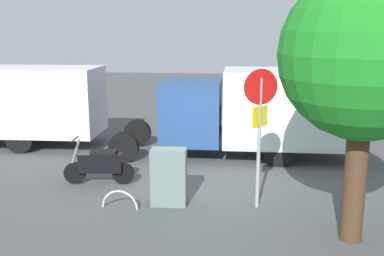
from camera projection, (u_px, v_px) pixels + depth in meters
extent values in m
plane|color=#4A4D4E|center=(191.00, 187.00, 11.21)|extent=(60.00, 60.00, 0.00)
cylinder|color=black|center=(274.00, 136.00, 14.71)|extent=(0.90, 0.26, 0.90)
cylinder|color=black|center=(279.00, 151.00, 12.86)|extent=(0.90, 0.26, 0.90)
cylinder|color=black|center=(138.00, 133.00, 15.15)|extent=(0.90, 0.26, 0.90)
cylinder|color=black|center=(124.00, 147.00, 13.30)|extent=(0.90, 0.26, 0.90)
cube|color=silver|center=(291.00, 107.00, 13.50)|extent=(4.11, 2.26, 2.26)
cube|color=navy|center=(191.00, 111.00, 13.84)|extent=(1.83, 2.12, 1.90)
cube|color=black|center=(191.00, 92.00, 13.71)|extent=(1.85, 1.97, 0.60)
cylinder|color=black|center=(43.00, 126.00, 16.13)|extent=(0.91, 0.29, 0.90)
cylinder|color=black|center=(20.00, 139.00, 14.28)|extent=(0.91, 0.29, 0.90)
cube|color=silver|center=(41.00, 100.00, 14.94)|extent=(3.99, 2.35, 2.21)
cylinder|color=black|center=(75.00, 173.00, 11.42)|extent=(0.57, 0.15, 0.56)
cylinder|color=black|center=(123.00, 173.00, 11.40)|extent=(0.57, 0.15, 0.56)
cube|color=black|center=(101.00, 163.00, 11.35)|extent=(1.13, 0.43, 0.48)
cube|color=black|center=(104.00, 153.00, 11.29)|extent=(0.66, 0.34, 0.12)
cylinder|color=slate|center=(76.00, 152.00, 11.30)|extent=(0.29, 0.10, 0.69)
cylinder|color=black|center=(75.00, 139.00, 11.23)|extent=(0.09, 0.55, 0.04)
cylinder|color=#9E9EA3|center=(259.00, 144.00, 9.65)|extent=(0.08, 0.08, 2.89)
cylinder|color=red|center=(261.00, 87.00, 9.36)|extent=(0.71, 0.32, 0.76)
cube|color=yellow|center=(260.00, 117.00, 9.50)|extent=(0.33, 0.33, 0.44)
cylinder|color=#47301E|center=(355.00, 179.00, 8.16)|extent=(0.40, 0.40, 2.41)
sphere|color=#1B7B1F|center=(365.00, 54.00, 7.68)|extent=(3.02, 3.02, 3.02)
cube|color=slate|center=(169.00, 177.00, 9.98)|extent=(0.80, 0.48, 1.30)
torus|color=#B7B7BC|center=(120.00, 208.00, 9.88)|extent=(0.85, 0.13, 0.85)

